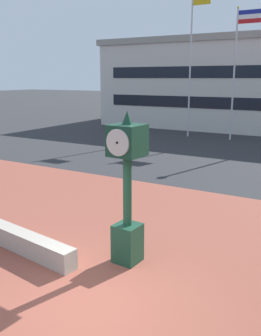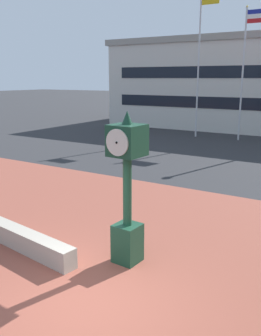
% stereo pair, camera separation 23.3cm
% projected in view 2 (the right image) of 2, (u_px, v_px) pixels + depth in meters
% --- Properties ---
extents(ground_plane, '(200.00, 200.00, 0.00)m').
position_uv_depth(ground_plane, '(87.00, 303.00, 7.08)').
color(ground_plane, '#2D2D30').
extents(plaza_brick_paving, '(44.00, 12.00, 0.01)m').
position_uv_depth(plaza_brick_paving, '(140.00, 260.00, 8.73)').
color(plaza_brick_paving, brown).
rests_on(plaza_brick_paving, ground).
extents(planter_wall, '(3.22, 0.83, 0.50)m').
position_uv_depth(planter_wall, '(27.00, 242.00, 9.13)').
color(planter_wall, '#ADA393').
rests_on(planter_wall, ground).
extents(street_clock, '(0.73, 0.81, 3.51)m').
position_uv_depth(street_clock, '(127.00, 187.00, 8.27)').
color(street_clock, '#19422D').
rests_on(street_clock, ground).
extents(flagpole_primary, '(1.35, 0.14, 9.96)m').
position_uv_depth(flagpole_primary, '(200.00, 58.00, 25.88)').
color(flagpole_primary, silver).
rests_on(flagpole_primary, ground).
extents(flagpole_secondary, '(1.56, 0.14, 8.68)m').
position_uv_depth(flagpole_secondary, '(245.00, 65.00, 24.37)').
color(flagpole_secondary, silver).
rests_on(flagpole_secondary, ground).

